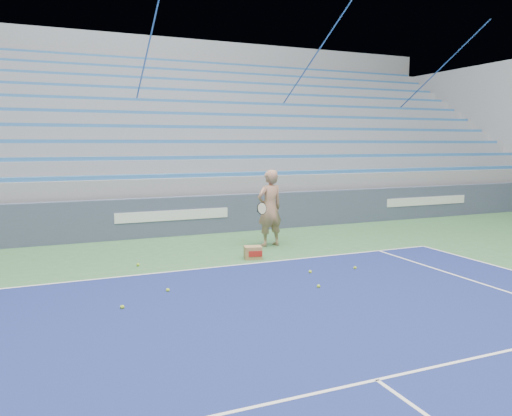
{
  "coord_description": "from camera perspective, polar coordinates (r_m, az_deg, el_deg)",
  "views": [
    {
      "loc": [
        -3.24,
        2.14,
        2.59
      ],
      "look_at": [
        1.09,
        12.38,
        1.15
      ],
      "focal_mm": 35.0,
      "sensor_mm": 36.0,
      "label": 1
    }
  ],
  "objects": [
    {
      "name": "sponsor_barrier",
      "position": [
        14.27,
        -9.56,
        -0.95
      ],
      "size": [
        30.0,
        0.32,
        1.1
      ],
      "color": "#404962",
      "rests_on": "ground"
    },
    {
      "name": "bleachers",
      "position": [
        19.73,
        -13.58,
        6.5
      ],
      "size": [
        31.0,
        9.15,
        7.3
      ],
      "color": "gray",
      "rests_on": "ground"
    },
    {
      "name": "tennis_player",
      "position": [
        12.58,
        1.57,
        -0.02
      ],
      "size": [
        0.99,
        0.91,
        1.94
      ],
      "color": "tan",
      "rests_on": "ground"
    },
    {
      "name": "ball_box",
      "position": [
        11.31,
        -0.35,
        -5.12
      ],
      "size": [
        0.44,
        0.37,
        0.29
      ],
      "color": "#98784A",
      "rests_on": "ground"
    },
    {
      "name": "tennis_ball_0",
      "position": [
        9.17,
        7.17,
        -8.88
      ],
      "size": [
        0.07,
        0.07,
        0.07
      ],
      "primitive_type": "sphere",
      "color": "#AFDE2D",
      "rests_on": "ground"
    },
    {
      "name": "tennis_ball_1",
      "position": [
        10.95,
        -13.34,
        -6.32
      ],
      "size": [
        0.07,
        0.07,
        0.07
      ],
      "primitive_type": "sphere",
      "color": "#AFDE2D",
      "rests_on": "ground"
    },
    {
      "name": "tennis_ball_2",
      "position": [
        10.14,
        6.22,
        -7.26
      ],
      "size": [
        0.07,
        0.07,
        0.07
      ],
      "primitive_type": "sphere",
      "color": "#AFDE2D",
      "rests_on": "ground"
    },
    {
      "name": "tennis_ball_3",
      "position": [
        10.6,
        11.26,
        -6.72
      ],
      "size": [
        0.07,
        0.07,
        0.07
      ],
      "primitive_type": "sphere",
      "color": "#AFDE2D",
      "rests_on": "ground"
    },
    {
      "name": "tennis_ball_4",
      "position": [
        9.01,
        -10.05,
        -9.23
      ],
      "size": [
        0.07,
        0.07,
        0.07
      ],
      "primitive_type": "sphere",
      "color": "#AFDE2D",
      "rests_on": "ground"
    },
    {
      "name": "tennis_ball_5",
      "position": [
        8.27,
        -15.04,
        -10.89
      ],
      "size": [
        0.07,
        0.07,
        0.07
      ],
      "primitive_type": "sphere",
      "color": "#AFDE2D",
      "rests_on": "ground"
    }
  ]
}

